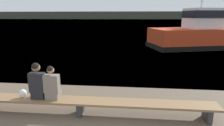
{
  "coord_description": "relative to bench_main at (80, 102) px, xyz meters",
  "views": [
    {
      "loc": [
        0.84,
        -2.41,
        2.71
      ],
      "look_at": [
        0.03,
        5.6,
        0.78
      ],
      "focal_mm": 32.0,
      "sensor_mm": 36.0,
      "label": 1
    }
  ],
  "objects": [
    {
      "name": "person_left",
      "position": [
        -1.19,
        -0.0,
        0.55
      ],
      "size": [
        0.42,
        0.37,
        1.04
      ],
      "color": "black",
      "rests_on": "bench_main"
    },
    {
      "name": "person_right",
      "position": [
        -0.78,
        0.0,
        0.48
      ],
      "size": [
        0.42,
        0.36,
        0.96
      ],
      "color": "#70665B",
      "rests_on": "bench_main"
    },
    {
      "name": "shopping_bag",
      "position": [
        -1.64,
        -0.01,
        0.2
      ],
      "size": [
        0.21,
        0.17,
        0.25
      ],
      "color": "white",
      "rests_on": "bench_main"
    },
    {
      "name": "far_shoreline",
      "position": [
        0.56,
        147.91,
        2.34
      ],
      "size": [
        600.0,
        12.0,
        5.4
      ],
      "primitive_type": "cube",
      "color": "#424738",
      "rests_on": "ground"
    },
    {
      "name": "bench_main",
      "position": [
        0.0,
        0.0,
        0.0
      ],
      "size": [
        7.41,
        0.56,
        0.43
      ],
      "color": "brown",
      "rests_on": "ground"
    },
    {
      "name": "water_surface",
      "position": [
        0.56,
        122.29,
        -0.35
      ],
      "size": [
        240.0,
        240.0,
        0.0
      ],
      "primitive_type": "plane",
      "color": "teal",
      "rests_on": "ground"
    },
    {
      "name": "tugboat_red",
      "position": [
        6.96,
        12.69,
        0.69
      ],
      "size": [
        8.54,
        5.64,
        5.43
      ],
      "rotation": [
        0.0,
        0.0,
        1.85
      ],
      "color": "red",
      "rests_on": "water_surface"
    }
  ]
}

